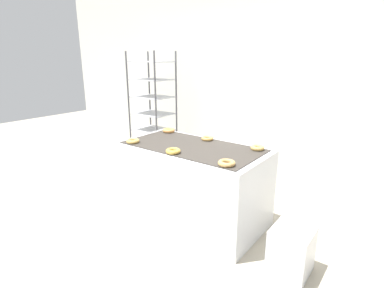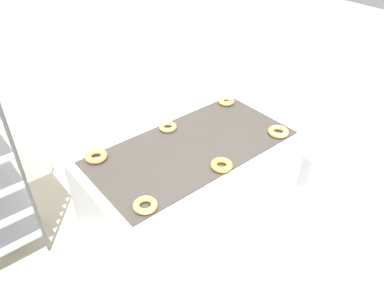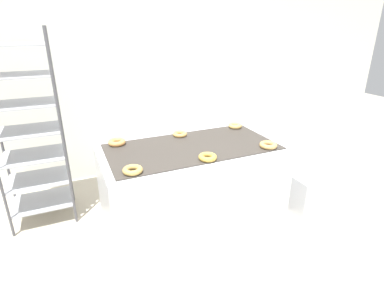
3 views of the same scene
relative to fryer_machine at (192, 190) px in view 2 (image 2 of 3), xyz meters
name	(u,v)px [view 2 (image 2 of 3)]	position (x,y,z in m)	size (l,w,h in m)	color
ground_plane	(250,281)	(0.00, -0.66, -0.41)	(14.00, 14.00, 0.00)	#B2A893
wall_back	(83,14)	(0.00, 1.47, 0.99)	(8.00, 0.05, 2.80)	silver
fryer_machine	(192,190)	(0.00, 0.00, 0.00)	(1.55, 0.82, 0.83)	silver
glaze_bin	(304,164)	(1.17, -0.21, -0.22)	(0.31, 0.32, 0.39)	silver
donut_near_left	(145,205)	(-0.58, -0.29, 0.43)	(0.14, 0.14, 0.04)	tan
donut_near_center	(221,165)	(0.00, -0.30, 0.44)	(0.14, 0.14, 0.04)	gold
donut_near_right	(278,132)	(0.58, -0.28, 0.44)	(0.15, 0.15, 0.04)	tan
donut_far_left	(96,156)	(-0.58, 0.30, 0.44)	(0.15, 0.15, 0.04)	#D8924D
donut_far_center	(168,127)	(0.00, 0.28, 0.43)	(0.13, 0.13, 0.04)	tan
donut_far_right	(226,101)	(0.60, 0.28, 0.44)	(0.13, 0.13, 0.04)	tan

